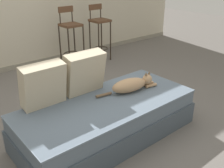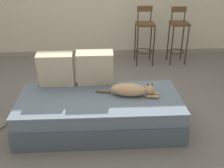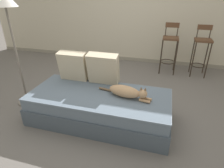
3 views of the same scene
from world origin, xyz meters
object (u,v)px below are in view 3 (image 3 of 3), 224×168
Objects in this scene: couch at (100,107)px; cat at (127,92)px; throw_pillow_corner at (73,66)px; throw_pillow_middle at (103,69)px; floor_lamp at (6,10)px; bar_stool_near_window at (170,46)px; bar_stool_by_doorway at (202,48)px.

couch is 2.58× the size of cat.
throw_pillow_corner is 0.96× the size of throw_pillow_middle.
cat is 0.44× the size of floor_lamp.
cat reaches higher than couch.
couch is 1.13× the size of floor_lamp.
floor_lamp is at bearing -163.78° from throw_pillow_corner.
bar_stool_by_doorway is at bearing 0.03° from bar_stool_near_window.
bar_stool_near_window reaches higher than cat.
couch is 2.59m from bar_stool_by_doorway.
throw_pillow_middle is 0.28× the size of floor_lamp.
bar_stool_near_window is at bearing 51.67° from throw_pillow_corner.
floor_lamp is at bearing 177.32° from cat.
cat is 2.12m from bar_stool_near_window.
bar_stool_near_window is (0.86, 2.08, 0.39)m from couch.
throw_pillow_corner is 1.12m from floor_lamp.
bar_stool_by_doorway is (1.54, 1.75, -0.04)m from throw_pillow_middle.
couch is at bearing -4.55° from floor_lamp.
bar_stool_by_doorway is 0.62× the size of floor_lamp.
floor_lamp reaches higher than throw_pillow_corner.
cat is (0.89, -0.30, -0.15)m from throw_pillow_corner.
cat is at bearing -103.59° from bar_stool_near_window.
throw_pillow_middle is at bearing 143.83° from cat.
bar_stool_by_doorway is at bearing 40.99° from throw_pillow_corner.
floor_lamp is at bearing -137.54° from bar_stool_near_window.
throw_pillow_middle is (0.47, -0.00, 0.01)m from throw_pillow_corner.
throw_pillow_corner is 0.47m from throw_pillow_middle.
throw_pillow_corner is at bearing -128.33° from bar_stool_near_window.
bar_stool_near_window reaches higher than couch.
throw_pillow_corner is 2.23m from bar_stool_near_window.
bar_stool_near_window is at bearing 76.41° from cat.
floor_lamp is (-2.16, -1.98, 0.81)m from bar_stool_near_window.
couch is 4.11× the size of throw_pillow_middle.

